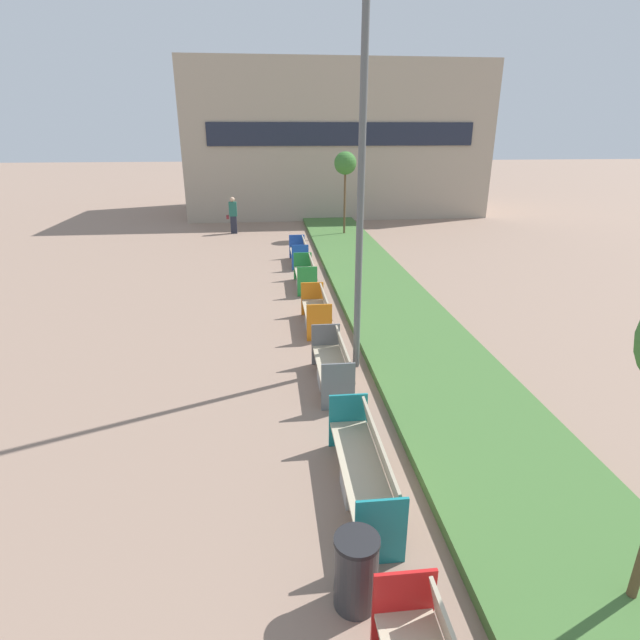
% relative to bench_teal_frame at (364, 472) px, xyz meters
% --- Properties ---
extents(planter_grass_strip, '(2.80, 120.00, 0.18)m').
position_rel_bench_teal_frame_xyz_m(planter_grass_strip, '(2.26, 5.59, -0.29)').
color(planter_grass_strip, '#426B33').
rests_on(planter_grass_strip, ground).
extents(building_backdrop, '(17.34, 8.52, 8.49)m').
position_rel_bench_teal_frame_xyz_m(building_backdrop, '(3.06, 27.14, 3.87)').
color(building_backdrop, tan).
rests_on(building_backdrop, ground).
extents(bench_teal_frame, '(0.65, 2.45, 0.94)m').
position_rel_bench_teal_frame_xyz_m(bench_teal_frame, '(0.00, 0.00, 0.00)').
color(bench_teal_frame, '#ADA8A0').
rests_on(bench_teal_frame, ground).
extents(bench_grey_frame, '(0.65, 1.99, 0.94)m').
position_rel_bench_teal_frame_xyz_m(bench_grey_frame, '(-0.01, 3.31, -0.01)').
color(bench_grey_frame, '#ADA8A0').
rests_on(bench_grey_frame, ground).
extents(bench_orange_frame, '(0.65, 1.91, 0.94)m').
position_rel_bench_teal_frame_xyz_m(bench_orange_frame, '(-0.01, 6.54, -0.02)').
color(bench_orange_frame, '#ADA8A0').
rests_on(bench_orange_frame, ground).
extents(bench_green_frame, '(0.65, 1.96, 0.94)m').
position_rel_bench_teal_frame_xyz_m(bench_green_frame, '(-0.01, 10.12, -0.01)').
color(bench_green_frame, '#ADA8A0').
rests_on(bench_green_frame, ground).
extents(bench_blue_frame, '(0.65, 1.94, 0.94)m').
position_rel_bench_teal_frame_xyz_m(bench_blue_frame, '(-0.01, 13.27, -0.01)').
color(bench_blue_frame, '#ADA8A0').
rests_on(bench_blue_frame, ground).
extents(litter_bin, '(0.49, 0.49, 0.90)m').
position_rel_bench_teal_frame_xyz_m(litter_bin, '(-0.42, -1.70, 0.07)').
color(litter_bin, '#2D2D30').
rests_on(litter_bin, ground).
extents(street_lamp_post, '(0.24, 0.44, 8.22)m').
position_rel_bench_teal_frame_xyz_m(street_lamp_post, '(0.61, 4.10, 4.12)').
color(street_lamp_post, '#56595B').
rests_on(street_lamp_post, ground).
extents(sapling_tree_far, '(1.04, 1.04, 3.96)m').
position_rel_bench_teal_frame_xyz_m(sapling_tree_far, '(2.52, 18.30, 3.01)').
color(sapling_tree_far, brown).
rests_on(sapling_tree_far, ground).
extents(pedestrian_walking, '(0.53, 0.24, 1.79)m').
position_rel_bench_teal_frame_xyz_m(pedestrian_walking, '(-2.87, 19.73, 0.54)').
color(pedestrian_walking, '#232633').
rests_on(pedestrian_walking, ground).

